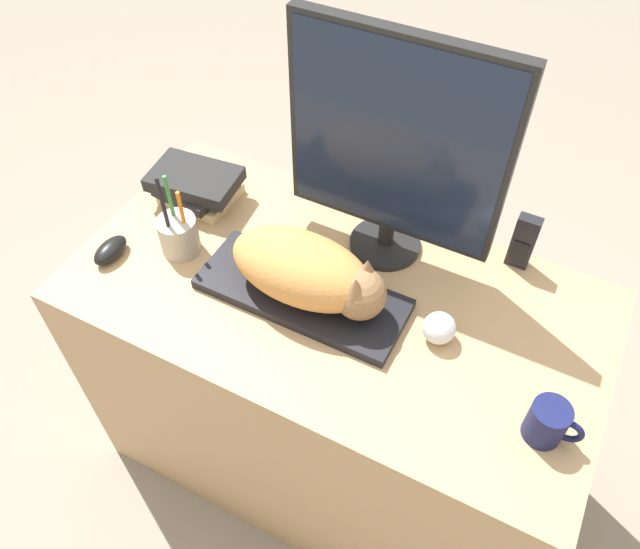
{
  "coord_description": "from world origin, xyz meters",
  "views": [
    {
      "loc": [
        0.37,
        -0.47,
        1.84
      ],
      "look_at": [
        -0.03,
        0.3,
        0.84
      ],
      "focal_mm": 35.0,
      "sensor_mm": 36.0,
      "label": 1
    }
  ],
  "objects_px": {
    "phone": "(523,242)",
    "cat": "(310,272)",
    "keyboard": "(302,294)",
    "coffee_mug": "(548,423)",
    "monitor": "(395,147)",
    "pen_cup": "(179,234)",
    "baseball": "(439,328)",
    "book_stack": "(196,185)",
    "computer_mouse": "(110,250)"
  },
  "relations": [
    {
      "from": "cat",
      "to": "computer_mouse",
      "type": "height_order",
      "value": "cat"
    },
    {
      "from": "keyboard",
      "to": "computer_mouse",
      "type": "bearing_deg",
      "value": -168.03
    },
    {
      "from": "computer_mouse",
      "to": "phone",
      "type": "distance_m",
      "value": 0.93
    },
    {
      "from": "monitor",
      "to": "computer_mouse",
      "type": "xyz_separation_m",
      "value": [
        -0.55,
        -0.32,
        -0.27
      ]
    },
    {
      "from": "monitor",
      "to": "coffee_mug",
      "type": "height_order",
      "value": "monitor"
    },
    {
      "from": "pen_cup",
      "to": "book_stack",
      "type": "xyz_separation_m",
      "value": [
        -0.07,
        0.16,
        -0.01
      ]
    },
    {
      "from": "cat",
      "to": "book_stack",
      "type": "xyz_separation_m",
      "value": [
        -0.4,
        0.16,
        -0.05
      ]
    },
    {
      "from": "keyboard",
      "to": "phone",
      "type": "bearing_deg",
      "value": 39.15
    },
    {
      "from": "keyboard",
      "to": "coffee_mug",
      "type": "distance_m",
      "value": 0.55
    },
    {
      "from": "pen_cup",
      "to": "baseball",
      "type": "height_order",
      "value": "pen_cup"
    },
    {
      "from": "phone",
      "to": "book_stack",
      "type": "height_order",
      "value": "phone"
    },
    {
      "from": "pen_cup",
      "to": "book_stack",
      "type": "distance_m",
      "value": 0.17
    },
    {
      "from": "monitor",
      "to": "phone",
      "type": "relative_size",
      "value": 3.81
    },
    {
      "from": "cat",
      "to": "monitor",
      "type": "height_order",
      "value": "monitor"
    },
    {
      "from": "book_stack",
      "to": "computer_mouse",
      "type": "bearing_deg",
      "value": -104.29
    },
    {
      "from": "phone",
      "to": "baseball",
      "type": "bearing_deg",
      "value": -107.26
    },
    {
      "from": "cat",
      "to": "pen_cup",
      "type": "relative_size",
      "value": 1.52
    },
    {
      "from": "keyboard",
      "to": "monitor",
      "type": "relative_size",
      "value": 0.86
    },
    {
      "from": "pen_cup",
      "to": "computer_mouse",
      "type": "bearing_deg",
      "value": -144.68
    },
    {
      "from": "cat",
      "to": "computer_mouse",
      "type": "distance_m",
      "value": 0.48
    },
    {
      "from": "monitor",
      "to": "computer_mouse",
      "type": "distance_m",
      "value": 0.69
    },
    {
      "from": "coffee_mug",
      "to": "baseball",
      "type": "bearing_deg",
      "value": 155.17
    },
    {
      "from": "cat",
      "to": "baseball",
      "type": "bearing_deg",
      "value": 6.89
    },
    {
      "from": "computer_mouse",
      "to": "book_stack",
      "type": "distance_m",
      "value": 0.26
    },
    {
      "from": "keyboard",
      "to": "baseball",
      "type": "relative_size",
      "value": 6.72
    },
    {
      "from": "keyboard",
      "to": "pen_cup",
      "type": "xyz_separation_m",
      "value": [
        -0.32,
        -0.0,
        0.04
      ]
    },
    {
      "from": "coffee_mug",
      "to": "phone",
      "type": "relative_size",
      "value": 0.73
    },
    {
      "from": "computer_mouse",
      "to": "book_stack",
      "type": "xyz_separation_m",
      "value": [
        0.06,
        0.25,
        0.03
      ]
    },
    {
      "from": "pen_cup",
      "to": "book_stack",
      "type": "relative_size",
      "value": 1.02
    },
    {
      "from": "monitor",
      "to": "computer_mouse",
      "type": "height_order",
      "value": "monitor"
    },
    {
      "from": "pen_cup",
      "to": "phone",
      "type": "bearing_deg",
      "value": 24.25
    },
    {
      "from": "monitor",
      "to": "baseball",
      "type": "distance_m",
      "value": 0.37
    },
    {
      "from": "keyboard",
      "to": "baseball",
      "type": "xyz_separation_m",
      "value": [
        0.3,
        0.03,
        0.02
      ]
    },
    {
      "from": "keyboard",
      "to": "coffee_mug",
      "type": "relative_size",
      "value": 4.47
    },
    {
      "from": "cat",
      "to": "phone",
      "type": "relative_size",
      "value": 2.5
    },
    {
      "from": "baseball",
      "to": "phone",
      "type": "relative_size",
      "value": 0.49
    },
    {
      "from": "pen_cup",
      "to": "baseball",
      "type": "distance_m",
      "value": 0.62
    },
    {
      "from": "baseball",
      "to": "computer_mouse",
      "type": "bearing_deg",
      "value": -170.24
    },
    {
      "from": "coffee_mug",
      "to": "phone",
      "type": "bearing_deg",
      "value": 112.1
    },
    {
      "from": "computer_mouse",
      "to": "coffee_mug",
      "type": "height_order",
      "value": "coffee_mug"
    },
    {
      "from": "monitor",
      "to": "coffee_mug",
      "type": "xyz_separation_m",
      "value": [
        0.45,
        -0.3,
        -0.24
      ]
    },
    {
      "from": "monitor",
      "to": "pen_cup",
      "type": "relative_size",
      "value": 2.32
    },
    {
      "from": "coffee_mug",
      "to": "monitor",
      "type": "bearing_deg",
      "value": 145.9
    },
    {
      "from": "coffee_mug",
      "to": "baseball",
      "type": "distance_m",
      "value": 0.27
    },
    {
      "from": "phone",
      "to": "cat",
      "type": "bearing_deg",
      "value": -139.24
    },
    {
      "from": "monitor",
      "to": "book_stack",
      "type": "bearing_deg",
      "value": -172.49
    },
    {
      "from": "coffee_mug",
      "to": "pen_cup",
      "type": "relative_size",
      "value": 0.45
    },
    {
      "from": "cat",
      "to": "coffee_mug",
      "type": "distance_m",
      "value": 0.53
    },
    {
      "from": "computer_mouse",
      "to": "book_stack",
      "type": "relative_size",
      "value": 0.43
    },
    {
      "from": "cat",
      "to": "baseball",
      "type": "distance_m",
      "value": 0.29
    }
  ]
}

